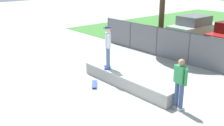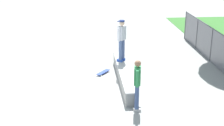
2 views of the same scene
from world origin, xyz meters
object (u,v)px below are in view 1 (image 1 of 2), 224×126
Objects in this scene: concrete_ledge at (124,81)px; skateboarder at (108,46)px; car_silver at (194,27)px; skateboard at (94,84)px; bystander at (180,82)px.

concrete_ledge is 2.58× the size of skateboarder.
car_silver is (-2.16, 9.81, -0.73)m from skateboarder.
skateboarder is 10.07m from car_silver.
skateboard is at bearing -77.98° from car_silver.
concrete_ledge is 1.11× the size of car_silver.
bystander is (3.63, 0.11, -0.56)m from skateboarder.
skateboard is 10.90m from car_silver.
skateboarder is (-1.05, 0.01, 1.30)m from concrete_ledge.
bystander is at bearing 14.94° from skateboard.
bystander is (5.79, -9.69, 0.17)m from car_silver.
skateboarder reaches higher than concrete_ledge.
concrete_ledge is at bearing -177.16° from bystander.
skateboard is 0.18× the size of car_silver.
concrete_ledge is 10.35m from car_silver.
car_silver is at bearing 108.11° from concrete_ledge.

